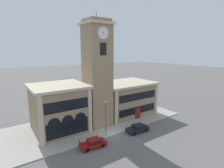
{
  "coord_description": "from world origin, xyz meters",
  "views": [
    {
      "loc": [
        -16.59,
        -23.75,
        15.0
      ],
      "look_at": [
        1.91,
        3.29,
        8.66
      ],
      "focal_mm": 28.0,
      "sensor_mm": 36.0,
      "label": 1
    }
  ],
  "objects_px": {
    "parked_car_near": "(93,143)",
    "fire_hydrant": "(79,142)",
    "parked_car_mid": "(138,128)",
    "street_lamp": "(106,113)"
  },
  "relations": [
    {
      "from": "parked_car_mid",
      "to": "fire_hydrant",
      "type": "distance_m",
      "value": 11.13
    },
    {
      "from": "parked_car_near",
      "to": "parked_car_mid",
      "type": "distance_m",
      "value": 9.37
    },
    {
      "from": "parked_car_near",
      "to": "street_lamp",
      "type": "bearing_deg",
      "value": -148.88
    },
    {
      "from": "fire_hydrant",
      "to": "parked_car_near",
      "type": "bearing_deg",
      "value": -45.45
    },
    {
      "from": "parked_car_near",
      "to": "parked_car_mid",
      "type": "relative_size",
      "value": 0.96
    },
    {
      "from": "parked_car_near",
      "to": "street_lamp",
      "type": "distance_m",
      "value": 5.3
    },
    {
      "from": "parked_car_mid",
      "to": "fire_hydrant",
      "type": "relative_size",
      "value": 5.04
    },
    {
      "from": "parked_car_near",
      "to": "fire_hydrant",
      "type": "height_order",
      "value": "parked_car_near"
    },
    {
      "from": "street_lamp",
      "to": "fire_hydrant",
      "type": "distance_m",
      "value": 6.32
    },
    {
      "from": "fire_hydrant",
      "to": "street_lamp",
      "type": "bearing_deg",
      "value": 1.58
    }
  ]
}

